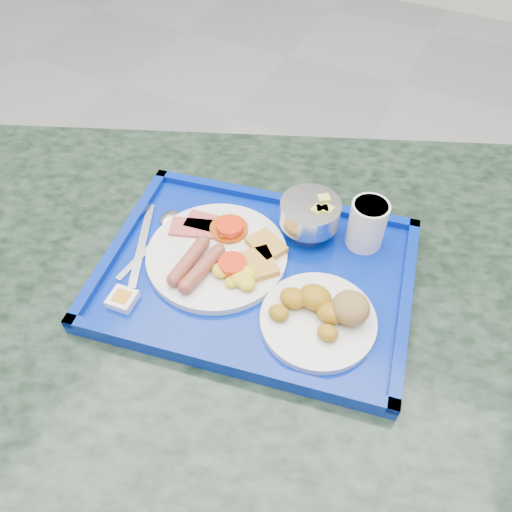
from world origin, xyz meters
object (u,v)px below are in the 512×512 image
at_px(table, 239,334).
at_px(tray, 256,274).
at_px(main_plate, 221,255).
at_px(fruit_bowl, 310,214).
at_px(bread_plate, 323,314).
at_px(juice_cup, 367,223).

xyz_separation_m(table, tray, (0.03, 0.01, 0.20)).
height_order(table, main_plate, main_plate).
bearing_deg(table, fruit_bowl, 58.78).
xyz_separation_m(tray, bread_plate, (0.13, -0.04, 0.02)).
xyz_separation_m(main_plate, fruit_bowl, (0.11, 0.12, 0.03)).
relative_size(tray, fruit_bowl, 5.41).
bearing_deg(main_plate, juice_cup, 36.20).
xyz_separation_m(table, main_plate, (-0.03, 0.00, 0.22)).
height_order(bread_plate, fruit_bowl, fruit_bowl).
relative_size(bread_plate, fruit_bowl, 1.71).
xyz_separation_m(table, juice_cup, (0.17, 0.15, 0.25)).
bearing_deg(table, main_plate, 172.74).
bearing_deg(bread_plate, main_plate, 169.33).
distance_m(table, main_plate, 0.22).
relative_size(table, juice_cup, 15.94).
bearing_deg(table, bread_plate, -11.24).
height_order(table, bread_plate, bread_plate).
height_order(main_plate, fruit_bowl, fruit_bowl).
relative_size(table, bread_plate, 7.93).
relative_size(fruit_bowl, juice_cup, 1.18).
bearing_deg(juice_cup, bread_plate, -91.29).
xyz_separation_m(table, bread_plate, (0.17, -0.03, 0.22)).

